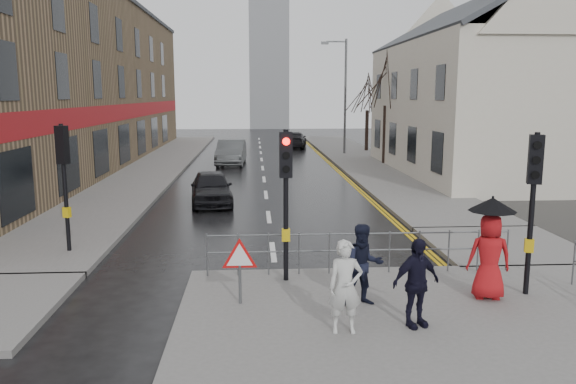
{
  "coord_description": "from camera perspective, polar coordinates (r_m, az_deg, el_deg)",
  "views": [
    {
      "loc": [
        -0.49,
        -11.97,
        4.28
      ],
      "look_at": [
        0.53,
        4.82,
        1.36
      ],
      "focal_mm": 35.0,
      "sensor_mm": 36.0,
      "label": 1
    }
  ],
  "objects": [
    {
      "name": "traffic_signal_far_left",
      "position": [
        15.89,
        -21.83,
        2.56
      ],
      "size": [
        0.34,
        0.33,
        3.4
      ],
      "color": "black",
      "rests_on": "left_pavement"
    },
    {
      "name": "traffic_signal_near_right",
      "position": [
        12.49,
        23.68,
        0.63
      ],
      "size": [
        0.34,
        0.33,
        3.4
      ],
      "color": "black",
      "rests_on": "near_pavement"
    },
    {
      "name": "warning_sign",
      "position": [
        11.24,
        -4.93,
        -6.92
      ],
      "size": [
        0.8,
        0.07,
        1.35
      ],
      "color": "#595B5E",
      "rests_on": "near_pavement"
    },
    {
      "name": "building_left_terrace",
      "position": [
        35.88,
        -22.56,
        10.26
      ],
      "size": [
        8.0,
        42.0,
        10.0
      ],
      "primitive_type": "cube",
      "color": "#82684B",
      "rests_on": "ground"
    },
    {
      "name": "pedestrian_a",
      "position": [
        9.97,
        5.84,
        -9.57
      ],
      "size": [
        0.61,
        0.4,
        1.66
      ],
      "primitive_type": "imported",
      "rotation": [
        0.0,
        0.0,
        -0.0
      ],
      "color": "beige",
      "rests_on": "near_pavement"
    },
    {
      "name": "near_pavement",
      "position": [
        10.08,
        17.8,
        -15.33
      ],
      "size": [
        10.0,
        9.0,
        0.14
      ],
      "primitive_type": "cube",
      "color": "#605E5B",
      "rests_on": "ground"
    },
    {
      "name": "tree_far",
      "position": [
        42.82,
        8.1,
        9.94
      ],
      "size": [
        2.4,
        2.4,
        5.64
      ],
      "color": "black",
      "rests_on": "right_pavement"
    },
    {
      "name": "left_pavement",
      "position": [
        35.73,
        -13.14,
        2.82
      ],
      "size": [
        4.0,
        44.0,
        0.14
      ],
      "primitive_type": "cube",
      "color": "#605E5B",
      "rests_on": "ground"
    },
    {
      "name": "pavement_bridge_right",
      "position": [
        17.05,
        20.95,
        -5.12
      ],
      "size": [
        4.0,
        4.2,
        0.14
      ],
      "primitive_type": "cube",
      "color": "#605E5B",
      "rests_on": "ground"
    },
    {
      "name": "car_far",
      "position": [
        45.85,
        0.66,
        5.31
      ],
      "size": [
        2.39,
        4.73,
        1.32
      ],
      "primitive_type": "imported",
      "rotation": [
        0.0,
        0.0,
        3.02
      ],
      "color": "black",
      "rests_on": "ground"
    },
    {
      "name": "building_right_cream",
      "position": [
        32.47,
        19.48,
        10.17
      ],
      "size": [
        9.0,
        16.4,
        10.1
      ],
      "color": "beige",
      "rests_on": "ground"
    },
    {
      "name": "guard_railing_front",
      "position": [
        13.25,
        7.29,
        -5.19
      ],
      "size": [
        7.14,
        0.04,
        1.0
      ],
      "color": "#595B5E",
      "rests_on": "near_pavement"
    },
    {
      "name": "street_lamp",
      "position": [
        40.47,
        5.6,
        10.4
      ],
      "size": [
        1.83,
        0.25,
        8.0
      ],
      "color": "#595B5E",
      "rests_on": "right_pavement"
    },
    {
      "name": "right_pavement",
      "position": [
        37.86,
        7.21,
        3.38
      ],
      "size": [
        4.0,
        40.0,
        0.14
      ],
      "primitive_type": "cube",
      "color": "#605E5B",
      "rests_on": "ground"
    },
    {
      "name": "traffic_signal_near_left",
      "position": [
        12.32,
        -0.22,
        1.35
      ],
      "size": [
        0.28,
        0.27,
        3.4
      ],
      "color": "black",
      "rests_on": "near_pavement"
    },
    {
      "name": "car_mid",
      "position": [
        34.94,
        -5.79,
        4.02
      ],
      "size": [
        1.83,
        4.71,
        1.53
      ],
      "primitive_type": "imported",
      "rotation": [
        0.0,
        0.0,
        -0.05
      ],
      "color": "#46494B",
      "rests_on": "ground"
    },
    {
      "name": "ground",
      "position": [
        12.72,
        -1.07,
        -9.81
      ],
      "size": [
        120.0,
        120.0,
        0.0
      ],
      "primitive_type": "plane",
      "color": "black",
      "rests_on": "ground"
    },
    {
      "name": "tree_near",
      "position": [
        34.91,
        9.96,
        11.1
      ],
      "size": [
        2.4,
        2.4,
        6.58
      ],
      "color": "black",
      "rests_on": "right_pavement"
    },
    {
      "name": "pedestrian_b",
      "position": [
        11.27,
        7.69,
        -7.37
      ],
      "size": [
        0.86,
        0.71,
        1.64
      ],
      "primitive_type": "imported",
      "rotation": [
        0.0,
        0.0,
        0.11
      ],
      "color": "black",
      "rests_on": "near_pavement"
    },
    {
      "name": "pedestrian_with_umbrella",
      "position": [
        12.15,
        19.84,
        -5.06
      ],
      "size": [
        0.96,
        0.96,
        2.11
      ],
      "color": "#AB1418",
      "rests_on": "near_pavement"
    },
    {
      "name": "church_tower",
      "position": [
        74.15,
        -1.97,
        13.48
      ],
      "size": [
        5.0,
        5.0,
        18.0
      ],
      "primitive_type": "cube",
      "color": "gray",
      "rests_on": "ground"
    },
    {
      "name": "pedestrian_d",
      "position": [
        10.43,
        12.88,
        -8.98
      ],
      "size": [
        1.04,
        0.7,
        1.63
      ],
      "primitive_type": "imported",
      "rotation": [
        0.0,
        0.0,
        0.34
      ],
      "color": "black",
      "rests_on": "near_pavement"
    },
    {
      "name": "car_parked",
      "position": [
        22.35,
        -7.81,
        0.45
      ],
      "size": [
        1.97,
        4.05,
        1.33
      ],
      "primitive_type": "imported",
      "rotation": [
        0.0,
        0.0,
        0.1
      ],
      "color": "black",
      "rests_on": "ground"
    }
  ]
}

